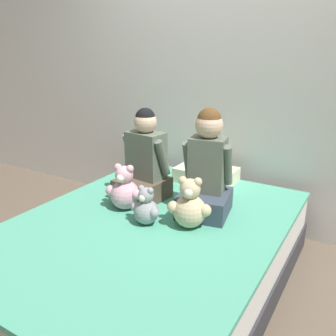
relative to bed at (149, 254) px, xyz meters
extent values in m
plane|color=brown|center=(0.00, 0.00, -0.22)|extent=(14.00, 14.00, 0.00)
cube|color=silver|center=(0.00, 1.15, 1.03)|extent=(8.00, 0.06, 2.50)
cube|color=#2D2D33|center=(0.00, 0.00, -0.13)|extent=(1.53, 2.01, 0.19)
cube|color=silver|center=(0.00, 0.00, 0.08)|extent=(1.50, 1.97, 0.23)
cube|color=#4CA384|center=(0.00, 0.00, 0.21)|extent=(1.52, 1.99, 0.03)
cube|color=brown|center=(-0.24, 0.29, 0.29)|extent=(0.34, 0.35, 0.14)
cube|color=#5B6656|center=(-0.24, 0.33, 0.53)|extent=(0.27, 0.19, 0.32)
sphere|color=beige|center=(-0.24, 0.33, 0.76)|extent=(0.15, 0.15, 0.15)
sphere|color=black|center=(-0.24, 0.33, 0.79)|extent=(0.14, 0.14, 0.14)
cylinder|color=#5B6656|center=(-0.38, 0.35, 0.54)|extent=(0.07, 0.15, 0.26)
cylinder|color=#5B6656|center=(-0.09, 0.32, 0.54)|extent=(0.07, 0.15, 0.26)
cube|color=#384251|center=(0.24, 0.29, 0.29)|extent=(0.36, 0.38, 0.14)
cube|color=#5B6656|center=(0.23, 0.34, 0.54)|extent=(0.25, 0.20, 0.35)
sphere|color=beige|center=(0.23, 0.34, 0.79)|extent=(0.17, 0.17, 0.17)
sphere|color=brown|center=(0.23, 0.34, 0.82)|extent=(0.15, 0.15, 0.15)
cylinder|color=#5B6656|center=(0.11, 0.31, 0.55)|extent=(0.08, 0.16, 0.28)
cylinder|color=#5B6656|center=(0.35, 0.36, 0.55)|extent=(0.08, 0.16, 0.28)
sphere|color=#DBA3B2|center=(-0.24, 0.09, 0.32)|extent=(0.19, 0.19, 0.19)
sphere|color=#DBA3B2|center=(-0.24, 0.09, 0.46)|extent=(0.12, 0.12, 0.12)
sphere|color=white|center=(-0.23, 0.04, 0.45)|extent=(0.05, 0.05, 0.05)
sphere|color=#DBA3B2|center=(-0.28, 0.08, 0.50)|extent=(0.05, 0.05, 0.05)
sphere|color=#DBA3B2|center=(-0.20, 0.10, 0.50)|extent=(0.05, 0.05, 0.05)
sphere|color=#DBA3B2|center=(-0.33, 0.06, 0.34)|extent=(0.07, 0.07, 0.07)
sphere|color=#DBA3B2|center=(-0.15, 0.09, 0.34)|extent=(0.07, 0.07, 0.07)
sphere|color=#D1B78E|center=(0.24, 0.08, 0.32)|extent=(0.20, 0.20, 0.20)
sphere|color=#D1B78E|center=(0.24, 0.08, 0.46)|extent=(0.12, 0.12, 0.12)
sphere|color=beige|center=(0.25, 0.04, 0.46)|extent=(0.05, 0.05, 0.05)
sphere|color=#D1B78E|center=(0.20, 0.07, 0.51)|extent=(0.05, 0.05, 0.05)
sphere|color=#D1B78E|center=(0.28, 0.10, 0.51)|extent=(0.05, 0.05, 0.05)
sphere|color=#D1B78E|center=(0.16, 0.04, 0.35)|extent=(0.07, 0.07, 0.07)
sphere|color=#D1B78E|center=(0.33, 0.09, 0.35)|extent=(0.07, 0.07, 0.07)
sphere|color=#939399|center=(0.00, -0.02, 0.30)|extent=(0.15, 0.15, 0.15)
sphere|color=#939399|center=(0.00, -0.02, 0.41)|extent=(0.09, 0.09, 0.09)
sphere|color=beige|center=(0.00, -0.05, 0.40)|extent=(0.04, 0.04, 0.04)
sphere|color=#939399|center=(-0.03, -0.01, 0.44)|extent=(0.04, 0.04, 0.04)
sphere|color=#939399|center=(0.03, -0.02, 0.44)|extent=(0.04, 0.04, 0.04)
sphere|color=#939399|center=(-0.07, -0.03, 0.32)|extent=(0.06, 0.06, 0.06)
sphere|color=#939399|center=(0.07, -0.03, 0.32)|extent=(0.06, 0.06, 0.06)
cube|color=beige|center=(0.00, 0.83, 0.28)|extent=(0.46, 0.30, 0.11)
camera|label=1|loc=(1.11, -1.60, 1.23)|focal=38.00mm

